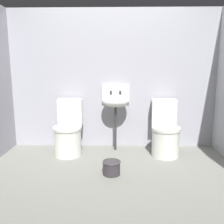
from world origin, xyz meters
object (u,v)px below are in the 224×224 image
Objects in this scene: toilet_right at (165,132)px; sink at (116,101)px; toilet_left at (69,132)px; bucket at (112,167)px.

toilet_right is 0.79× the size of sink.
toilet_left reaches higher than bucket.
toilet_left is at bearing 132.57° from bucket.
bucket is at bearing 130.86° from toilet_left.
sink is at bearing -166.27° from toilet_left.
toilet_left and toilet_right have the same top height.
toilet_right is 0.86m from sink.
toilet_left is 1.40m from toilet_right.
bucket is (-0.75, -0.70, -0.24)m from toilet_right.
toilet_left is 3.55× the size of bucket.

